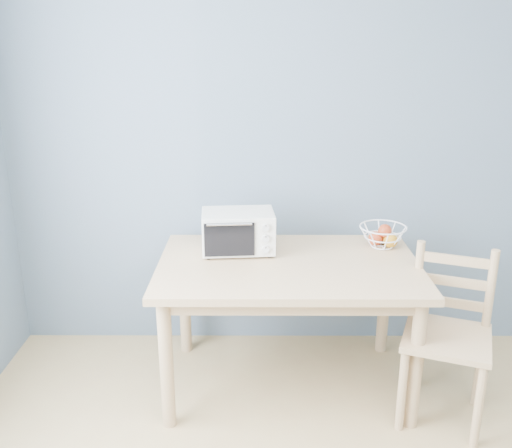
{
  "coord_description": "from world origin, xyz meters",
  "views": [
    {
      "loc": [
        -0.47,
        -1.14,
        1.9
      ],
      "look_at": [
        -0.48,
        1.82,
        0.93
      ],
      "focal_mm": 40.0,
      "sensor_mm": 36.0,
      "label": 1
    }
  ],
  "objects_px": {
    "dining_table": "(288,280)",
    "dining_chair": "(447,338)",
    "toaster_oven": "(235,231)",
    "fruit_basket": "(383,235)"
  },
  "relations": [
    {
      "from": "dining_table",
      "to": "dining_chair",
      "type": "bearing_deg",
      "value": -17.83
    },
    {
      "from": "toaster_oven",
      "to": "fruit_basket",
      "type": "distance_m",
      "value": 0.85
    },
    {
      "from": "dining_table",
      "to": "dining_chair",
      "type": "relative_size",
      "value": 1.56
    },
    {
      "from": "dining_table",
      "to": "toaster_oven",
      "type": "bearing_deg",
      "value": 150.82
    },
    {
      "from": "dining_table",
      "to": "toaster_oven",
      "type": "relative_size",
      "value": 3.35
    },
    {
      "from": "dining_table",
      "to": "toaster_oven",
      "type": "distance_m",
      "value": 0.4
    },
    {
      "from": "fruit_basket",
      "to": "dining_table",
      "type": "bearing_deg",
      "value": -155.86
    },
    {
      "from": "fruit_basket",
      "to": "dining_chair",
      "type": "xyz_separation_m",
      "value": [
        0.25,
        -0.51,
        -0.38
      ]
    },
    {
      "from": "dining_table",
      "to": "dining_chair",
      "type": "xyz_separation_m",
      "value": [
        0.8,
        -0.26,
        -0.21
      ]
    },
    {
      "from": "toaster_oven",
      "to": "fruit_basket",
      "type": "height_order",
      "value": "toaster_oven"
    }
  ]
}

